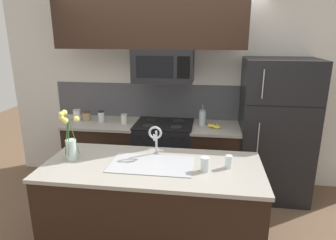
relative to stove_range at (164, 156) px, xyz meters
The scene contains 21 objects.
ground_plane 1.01m from the stove_range, 90.00° to the right, with size 10.00×10.00×0.00m, color brown.
rear_partition 0.97m from the stove_range, 51.72° to the left, with size 5.20×0.10×2.60m, color silver.
splash_band 0.76m from the stove_range, 90.00° to the left, with size 3.22×0.01×0.48m, color #4C4C51.
back_counter_left 0.84m from the stove_range, behind, with size 0.96×0.65×0.91m.
back_counter_right 0.68m from the stove_range, ahead, with size 0.63×0.65×0.91m.
stove_range is the anchor object (origin of this frame).
microwave 1.22m from the stove_range, 89.84° to the right, with size 0.74×0.40×0.40m.
upper_cabinet_band 1.73m from the stove_range, 162.86° to the right, with size 2.29×0.34×0.60m, color black.
refrigerator 1.48m from the stove_range, ahead, with size 0.87×0.74×1.78m.
storage_jar_tall 1.32m from the stove_range, behind, with size 0.10×0.10×0.16m.
storage_jar_medium 1.19m from the stove_range, behind, with size 0.11×0.11×0.13m.
storage_jar_short 1.01m from the stove_range, behind, with size 0.09×0.09×0.15m.
storage_jar_squat 0.74m from the stove_range, behind, with size 0.08×0.08×0.13m.
banana_bunch 0.81m from the stove_range, ahead, with size 0.19×0.16×0.07m.
french_press 0.74m from the stove_range, ahead, with size 0.09×0.09×0.27m.
island_counter 1.25m from the stove_range, 86.13° to the right, with size 2.01×0.88×0.91m.
kitchen_sink 1.31m from the stove_range, 86.47° to the right, with size 0.76×0.44×0.16m.
sink_faucet 1.22m from the stove_range, 85.69° to the right, with size 0.14×0.14×0.31m.
drinking_glass 1.52m from the stove_range, 66.70° to the right, with size 0.08×0.08×0.13m.
spare_glass 1.53m from the stove_range, 57.52° to the right, with size 0.06×0.06×0.12m.
flower_vase 1.55m from the stove_range, 119.08° to the right, with size 0.17×0.15×0.49m.
Camera 1 is at (0.58, -2.82, 2.08)m, focal length 32.00 mm.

